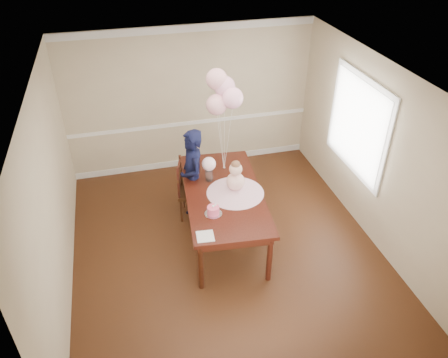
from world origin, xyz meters
TOP-DOWN VIEW (x-y plane):
  - floor at (0.00, 0.00)m, footprint 4.50×5.00m
  - ceiling at (0.00, 0.00)m, footprint 4.50×5.00m
  - wall_back at (0.00, 2.50)m, footprint 4.50×0.02m
  - wall_front at (0.00, -2.50)m, footprint 4.50×0.02m
  - wall_left at (-2.25, 0.00)m, footprint 0.02×5.00m
  - wall_right at (2.25, 0.00)m, footprint 0.02×5.00m
  - chair_rail_trim at (0.00, 2.49)m, footprint 4.50×0.02m
  - crown_molding at (0.00, 2.49)m, footprint 4.50×0.02m
  - baseboard_trim at (0.00, 2.49)m, footprint 4.50×0.02m
  - window_frame at (2.23, 0.50)m, footprint 0.02×1.66m
  - window_blinds at (2.21, 0.50)m, footprint 0.01×1.50m
  - dining_table_top at (0.04, 0.28)m, footprint 1.32×2.33m
  - table_apron at (0.04, 0.28)m, footprint 1.20×2.21m
  - table_leg_fl at (-0.52, -0.70)m, footprint 0.09×0.09m
  - table_leg_fr at (0.42, -0.78)m, footprint 0.09×0.09m
  - table_leg_bl at (-0.33, 1.35)m, footprint 0.09×0.09m
  - table_leg_br at (0.61, 1.26)m, footprint 0.09×0.09m
  - baby_skirt at (0.21, 0.21)m, footprint 0.92×0.92m
  - baby_torso at (0.21, 0.21)m, footprint 0.27×0.27m
  - baby_head at (0.21, 0.21)m, footprint 0.19×0.19m
  - baby_hair at (0.21, 0.21)m, footprint 0.13×0.13m
  - cake_platter at (-0.22, -0.20)m, footprint 0.27×0.27m
  - birthday_cake at (-0.22, -0.20)m, footprint 0.18×0.18m
  - cake_flower_a at (-0.22, -0.20)m, footprint 0.03×0.03m
  - cake_flower_b at (-0.19, -0.18)m, footprint 0.03×0.03m
  - rose_vase_near at (-0.09, 0.63)m, footprint 0.12×0.12m
  - roses_near at (-0.09, 0.63)m, footprint 0.21×0.21m
  - napkin at (-0.43, -0.63)m, footprint 0.24×0.24m
  - balloon_weight at (0.21, 0.88)m, footprint 0.05×0.05m
  - balloon_a at (0.10, 0.89)m, footprint 0.31×0.31m
  - balloon_b at (0.32, 0.82)m, footprint 0.31×0.31m
  - balloon_c at (0.24, 0.99)m, footprint 0.31×0.31m
  - balloon_d at (0.14, 1.03)m, footprint 0.31×0.31m
  - balloon_ribbon_a at (0.16, 0.89)m, footprint 0.10×0.01m
  - balloon_ribbon_b at (0.26, 0.85)m, footprint 0.11×0.07m
  - balloon_ribbon_c at (0.23, 0.94)m, footprint 0.03×0.10m
  - balloon_ribbon_d at (0.17, 0.95)m, footprint 0.08×0.12m
  - dining_chair_seat at (-0.31, 0.90)m, footprint 0.55×0.55m
  - chair_leg_fl at (-0.53, 0.77)m, footprint 0.05×0.05m
  - chair_leg_fr at (-0.18, 0.67)m, footprint 0.05×0.05m
  - chair_leg_bl at (-0.44, 1.13)m, footprint 0.05×0.05m
  - chair_leg_br at (-0.08, 1.03)m, footprint 0.05×0.05m
  - chair_back_post_l at (-0.55, 0.78)m, footprint 0.05×0.05m
  - chair_back_post_r at (-0.46, 1.13)m, footprint 0.05×0.05m
  - chair_slat_low at (-0.50, 0.95)m, footprint 0.14×0.40m
  - chair_slat_mid at (-0.50, 0.95)m, footprint 0.14×0.40m
  - chair_slat_top at (-0.50, 0.95)m, footprint 0.14×0.40m
  - woman at (-0.32, 0.81)m, footprint 0.45×0.63m

SIDE VIEW (x-z plane):
  - floor at x=0.00m, z-range 0.00..0.00m
  - baseboard_trim at x=0.00m, z-range 0.00..0.12m
  - chair_leg_fl at x=-0.53m, z-range 0.00..0.44m
  - chair_leg_fr at x=-0.18m, z-range 0.00..0.44m
  - chair_leg_bl at x=-0.44m, z-range 0.00..0.44m
  - chair_leg_br at x=-0.08m, z-range 0.00..0.44m
  - table_leg_fl at x=-0.52m, z-range 0.00..0.78m
  - table_leg_fr at x=0.42m, z-range 0.00..0.78m
  - table_leg_bl at x=-0.33m, z-range 0.00..0.78m
  - table_leg_br at x=0.61m, z-range 0.00..0.78m
  - dining_chair_seat at x=-0.31m, z-range 0.43..0.49m
  - chair_slat_low at x=-0.50m, z-range 0.61..0.66m
  - table_apron at x=0.04m, z-range 0.67..0.78m
  - chair_back_post_l at x=-0.55m, z-range 0.47..1.04m
  - chair_back_post_r at x=-0.46m, z-range 0.47..1.04m
  - chair_slat_mid at x=-0.50m, z-range 0.77..0.82m
  - woman at x=-0.32m, z-range 0.00..1.62m
  - dining_table_top at x=0.04m, z-range 0.78..0.84m
  - cake_platter at x=-0.22m, z-range 0.84..0.85m
  - napkin at x=-0.43m, z-range 0.84..0.85m
  - balloon_weight at x=0.21m, z-range 0.84..0.86m
  - baby_skirt at x=0.21m, z-range 0.84..0.95m
  - chair_rail_trim at x=0.00m, z-range 0.86..0.94m
  - birthday_cake at x=-0.22m, z-range 0.85..0.96m
  - rose_vase_near at x=-0.09m, z-range 0.84..1.02m
  - chair_slat_top at x=-0.50m, z-range 0.94..0.99m
  - cake_flower_a at x=-0.22m, z-range 0.96..0.99m
  - cake_flower_b at x=-0.19m, z-range 0.96..0.99m
  - baby_torso at x=0.21m, z-range 0.90..1.17m
  - roses_near at x=-0.09m, z-range 1.02..1.23m
  - baby_head at x=0.21m, z-range 1.16..1.35m
  - baby_hair at x=0.21m, z-range 1.25..1.38m
  - balloon_ribbon_a at x=0.16m, z-range 0.85..1.78m
  - wall_back at x=0.00m, z-range 0.00..2.70m
  - wall_front at x=0.00m, z-range 0.00..2.70m
  - wall_left at x=-2.25m, z-range 0.00..2.70m
  - wall_right at x=2.25m, z-range 0.00..2.70m
  - balloon_ribbon_b at x=0.26m, z-range 0.85..1.90m
  - balloon_ribbon_c at x=0.23m, z-range 0.85..2.01m
  - balloon_ribbon_d at x=0.17m, z-range 0.85..2.12m
  - window_frame at x=2.23m, z-range 0.77..2.33m
  - window_blinds at x=2.21m, z-range 0.85..2.25m
  - balloon_a at x=0.10m, z-range 1.80..2.11m
  - balloon_b at x=0.32m, z-range 1.91..2.22m
  - balloon_c at x=0.24m, z-range 2.02..2.33m
  - balloon_d at x=0.14m, z-range 2.13..2.45m
  - crown_molding at x=0.00m, z-range 2.57..2.69m
  - ceiling at x=0.00m, z-range 2.69..2.71m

